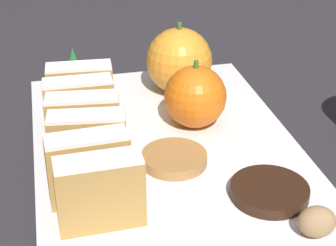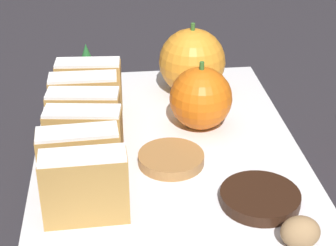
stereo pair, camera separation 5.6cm
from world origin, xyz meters
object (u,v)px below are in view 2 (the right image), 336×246
(orange_near, at_px, (192,62))
(chocolate_cookie, at_px, (260,198))
(orange_far, at_px, (201,98))
(walnut, at_px, (300,232))

(orange_near, xyz_separation_m, chocolate_cookie, (0.03, -0.23, -0.03))
(orange_far, xyz_separation_m, chocolate_cookie, (0.03, -0.14, -0.03))
(orange_near, relative_size, chocolate_cookie, 1.24)
(orange_far, bearing_deg, orange_near, 87.84)
(orange_far, xyz_separation_m, walnut, (0.05, -0.20, -0.02))
(orange_near, height_order, chocolate_cookie, orange_near)
(orange_near, relative_size, orange_far, 1.16)
(walnut, distance_m, chocolate_cookie, 0.06)
(walnut, bearing_deg, orange_near, 98.74)
(orange_near, xyz_separation_m, orange_far, (-0.00, -0.09, -0.01))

